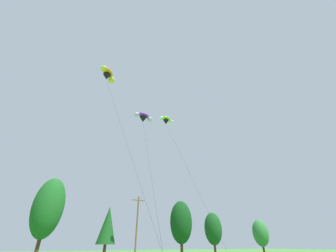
# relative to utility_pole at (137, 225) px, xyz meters

# --- Properties ---
(treeline_tree_c) EXTENTS (5.64, 5.64, 14.21)m
(treeline_tree_c) POSITION_rel_utility_pole_xyz_m (-13.67, 13.27, 3.60)
(treeline_tree_c) COLOR #472D19
(treeline_tree_c) RESTS_ON ground_plane
(treeline_tree_d) EXTENTS (3.58, 3.58, 8.99)m
(treeline_tree_d) POSITION_rel_utility_pole_xyz_m (-2.61, 9.70, 0.63)
(treeline_tree_d) COLOR #472D19
(treeline_tree_d) RESTS_ON ground_plane
(treeline_tree_e) EXTENTS (4.76, 4.76, 10.97)m
(treeline_tree_e) POSITION_rel_utility_pole_xyz_m (12.82, 7.87, 1.64)
(treeline_tree_e) COLOR #472D19
(treeline_tree_e) RESTS_ON ground_plane
(treeline_tree_f) EXTENTS (4.45, 4.45, 9.80)m
(treeline_tree_f) POSITION_rel_utility_pole_xyz_m (25.37, 12.97, 0.93)
(treeline_tree_f) COLOR #472D19
(treeline_tree_f) RESTS_ON ground_plane
(treeline_tree_g) EXTENTS (4.06, 4.06, 8.38)m
(treeline_tree_g) POSITION_rel_utility_pole_xyz_m (38.75, 9.76, 0.07)
(treeline_tree_g) COLOR #472D19
(treeline_tree_g) RESTS_ON ground_plane
(utility_pole) EXTENTS (2.20, 0.26, 9.48)m
(utility_pole) POSITION_rel_utility_pole_xyz_m (0.00, 0.00, 0.00)
(utility_pole) COLOR brown
(utility_pole) RESTS_ON ground_plane
(parafoil_kite_high_orange) EXTENTS (6.25, 8.97, 21.04)m
(parafoil_kite_high_orange) POSITION_rel_utility_pole_xyz_m (-10.15, -13.37, 16.87)
(parafoil_kite_high_orange) COLOR orange
(parafoil_kite_mid_lime_white) EXTENTS (5.07, 18.61, 24.18)m
(parafoil_kite_mid_lime_white) POSITION_rel_utility_pole_xyz_m (4.18, -2.01, 19.94)
(parafoil_kite_mid_lime_white) COLOR #93D633
(parafoil_kite_far_purple) EXTENTS (3.99, 13.06, 19.13)m
(parafoil_kite_far_purple) POSITION_rel_utility_pole_xyz_m (-3.10, -8.53, 14.92)
(parafoil_kite_far_purple) COLOR purple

